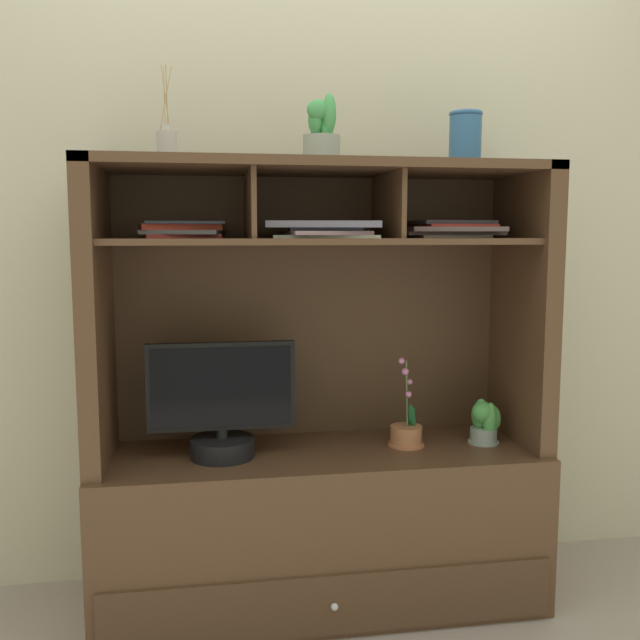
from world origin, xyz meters
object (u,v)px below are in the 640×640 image
at_px(potted_fern, 485,421).
at_px(magazine_stack_centre, 450,229).
at_px(media_console, 320,472).
at_px(tv_monitor, 222,410).
at_px(magazine_stack_right, 324,229).
at_px(ceramic_vase, 465,138).
at_px(potted_orchid, 406,433).
at_px(potted_succulent, 322,134).
at_px(diffuser_bottle, 167,144).
at_px(magazine_stack_left, 182,230).

relative_size(potted_fern, magazine_stack_centre, 0.46).
xyz_separation_m(media_console, tv_monitor, (-0.33, -0.04, 0.24)).
height_order(magazine_stack_right, ceramic_vase, ceramic_vase).
height_order(potted_orchid, magazine_stack_centre, magazine_stack_centre).
height_order(potted_orchid, magazine_stack_right, magazine_stack_right).
xyz_separation_m(magazine_stack_right, ceramic_vase, (0.48, 0.03, 0.30)).
height_order(media_console, potted_orchid, media_console).
bearing_deg(potted_succulent, potted_fern, 0.88).
relative_size(potted_fern, diffuser_bottle, 0.55).
xyz_separation_m(potted_orchid, potted_fern, (0.28, -0.01, 0.03)).
relative_size(magazine_stack_left, magazine_stack_right, 0.77).
bearing_deg(tv_monitor, potted_succulent, -0.12).
bearing_deg(potted_succulent, magazine_stack_left, 170.56).
distance_m(media_console, potted_orchid, 0.33).
relative_size(tv_monitor, potted_orchid, 1.55).
bearing_deg(magazine_stack_left, potted_succulent, -9.44).
bearing_deg(magazine_stack_right, tv_monitor, 177.29).
distance_m(potted_orchid, magazine_stack_centre, 0.73).
height_order(magazine_stack_left, potted_succulent, potted_succulent).
height_order(magazine_stack_left, diffuser_bottle, diffuser_bottle).
relative_size(potted_fern, ceramic_vase, 0.92).
xyz_separation_m(magazine_stack_left, potted_succulent, (0.45, -0.07, 0.31)).
bearing_deg(magazine_stack_left, magazine_stack_centre, 0.92).
xyz_separation_m(potted_succulent, ceramic_vase, (0.49, 0.01, -0.00)).
relative_size(media_console, potted_succulent, 7.12).
distance_m(potted_succulent, ceramic_vase, 0.49).
height_order(potted_orchid, potted_succulent, potted_succulent).
bearing_deg(potted_succulent, potted_orchid, 4.50).
height_order(potted_succulent, ceramic_vase, potted_succulent).
relative_size(magazine_stack_centre, magazine_stack_right, 0.90).
bearing_deg(media_console, potted_orchid, -3.07).
xyz_separation_m(magazine_stack_left, magazine_stack_right, (0.45, -0.09, 0.00)).
bearing_deg(magazine_stack_centre, potted_succulent, -169.23).
height_order(tv_monitor, diffuser_bottle, diffuser_bottle).
distance_m(potted_orchid, magazine_stack_right, 0.77).
bearing_deg(potted_fern, magazine_stack_right, -177.61).
distance_m(magazine_stack_right, ceramic_vase, 0.57).
distance_m(media_console, magazine_stack_right, 0.83).
distance_m(tv_monitor, potted_fern, 0.92).
distance_m(potted_orchid, potted_fern, 0.28).
xyz_separation_m(tv_monitor, ceramic_vase, (0.82, 0.01, 0.89)).
bearing_deg(diffuser_bottle, magazine_stack_right, -6.76).
xyz_separation_m(potted_fern, magazine_stack_centre, (-0.11, 0.08, 0.67)).
distance_m(potted_orchid, diffuser_bottle, 1.25).
xyz_separation_m(potted_orchid, magazine_stack_centre, (0.17, 0.07, 0.71)).
distance_m(tv_monitor, diffuser_bottle, 0.87).
relative_size(potted_fern, magazine_stack_left, 0.54).
height_order(media_console, tv_monitor, media_console).
xyz_separation_m(tv_monitor, potted_fern, (0.92, 0.01, -0.08)).
distance_m(magazine_stack_left, magazine_stack_right, 0.46).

